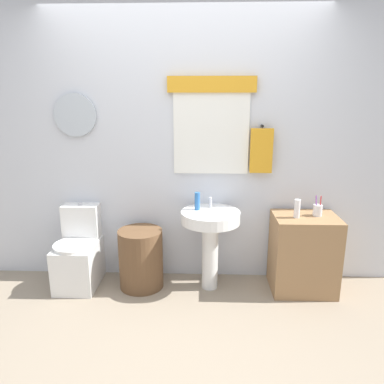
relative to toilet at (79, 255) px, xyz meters
The scene contains 10 objects.
ground_plane 1.36m from the toilet, 41.72° to the right, with size 8.00×8.00×0.00m, color gray.
back_wall 1.44m from the toilet, 15.02° to the left, with size 4.40×0.18×2.60m.
toilet is the anchor object (origin of this frame).
laundry_hamper 0.59m from the toilet, ahead, with size 0.41×0.41×0.56m, color brown.
pedestal_sink 1.26m from the toilet, ahead, with size 0.53×0.53×0.75m.
faucet 1.33m from the toilet, ahead, with size 0.03×0.03×0.10m, color silver.
wooden_cabinet 2.08m from the toilet, ahead, with size 0.56×0.44×0.71m, color #9E754C.
soap_bottle 1.23m from the toilet, ahead, with size 0.05×0.05×0.16m, color #2D6BB7.
lotion_bottle 2.05m from the toilet, ahead, with size 0.05×0.05×0.17m, color white.
toothbrush_cup 2.23m from the toilet, ahead, with size 0.08×0.08×0.19m.
Camera 1 is at (0.19, -2.22, 1.74)m, focal length 33.77 mm.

